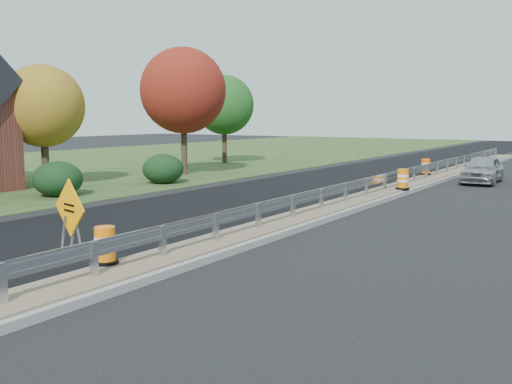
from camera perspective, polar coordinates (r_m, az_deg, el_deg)
The scene contains 15 objects.
ground at distance 18.13m, azimuth 3.68°, elevation -3.25°, with size 140.00×140.00×0.00m, color black.
grass_verge_near at distance 41.68m, azimuth -18.75°, elevation 2.51°, with size 30.00×120.00×0.03m, color #28411C.
milled_overlay at distance 28.90m, azimuth 5.94°, elevation 0.79°, with size 7.20×120.00×0.01m, color black.
median at distance 25.29m, azimuth 12.71°, elevation -0.09°, with size 1.60×55.00×0.23m.
guardrail at distance 26.15m, azimuth 13.52°, elevation 1.50°, with size 0.10×46.15×0.72m.
hedge_mid at distance 25.67m, azimuth -19.20°, elevation 1.25°, with size 2.09×2.09×1.52m, color black.
hedge_north at distance 29.34m, azimuth -9.27°, elevation 2.31°, with size 2.09×2.09×1.52m, color black.
tree_near_yellow at distance 29.54m, azimuth -20.55°, elevation 8.04°, with size 3.96×3.96×5.88m.
tree_near_red at distance 33.57m, azimuth -7.29°, elevation 10.01°, with size 4.95×4.95×7.35m.
tree_near_back at distance 41.68m, azimuth -3.20°, elevation 8.68°, with size 4.29×4.29×6.37m.
caution_sign at distance 14.48m, azimuth -18.00°, elevation -4.40°, with size 1.38×0.58×1.93m.
barrel_median_near at distance 12.79m, azimuth -14.85°, elevation -5.24°, with size 0.55×0.55×0.81m.
barrel_median_mid at distance 25.73m, azimuth 14.47°, elevation 1.21°, with size 0.60×0.60×0.89m.
barrel_median_far at distance 32.62m, azimuth 16.60°, elevation 2.41°, with size 0.59×0.59×0.86m.
car_silver at distance 31.46m, azimuth 21.73°, elevation 2.13°, with size 1.67×4.16×1.42m, color #ADADB2.
Camera 1 is at (8.80, -15.48, 3.40)m, focal length 40.00 mm.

